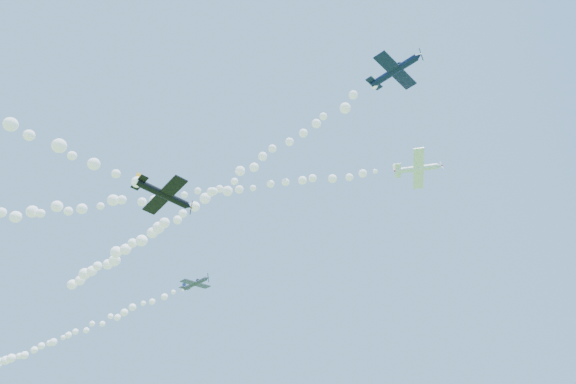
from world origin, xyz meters
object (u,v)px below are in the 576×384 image
at_px(plane_navy, 395,70).
at_px(plane_grey, 196,283).
at_px(plane_black, 164,195).
at_px(plane_white, 418,168).

distance_m(plane_navy, plane_grey, 50.20).
height_order(plane_navy, plane_black, plane_navy).
distance_m(plane_white, plane_black, 34.79).
bearing_deg(plane_navy, plane_white, 112.04).
relative_size(plane_navy, plane_black, 0.96).
bearing_deg(plane_navy, plane_grey, 169.28).
bearing_deg(plane_grey, plane_black, -52.66).
xyz_separation_m(plane_white, plane_grey, (-42.65, 9.49, -3.00)).
xyz_separation_m(plane_white, plane_navy, (1.16, -13.76, 4.76)).
distance_m(plane_grey, plane_black, 30.87).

